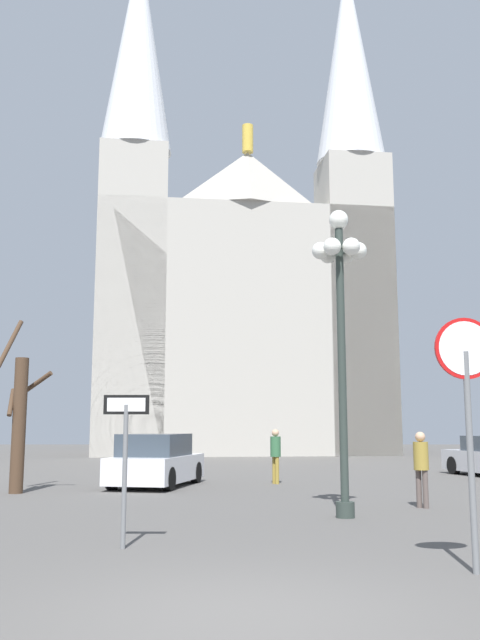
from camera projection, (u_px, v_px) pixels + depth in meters
ground_plane at (242, 616)px, 6.27m from camera, size 120.00×120.00×0.00m
cathedral at (241, 287)px, 44.69m from camera, size 19.34×12.24×34.38m
stop_sign at (467, 392)px, 8.37m from camera, size 0.77×0.10×3.07m
one_way_arrow_sign at (125, 447)px, 9.91m from camera, size 0.67×0.07×2.19m
street_lamp at (340, 298)px, 13.66m from camera, size 1.11×1.01×6.10m
bare_tree at (19, 418)px, 18.04m from camera, size 1.38×1.10×4.65m
parked_car_near_white at (156, 462)px, 19.87m from camera, size 2.58×4.34×1.51m
pedestrian_walking at (421, 462)px, 14.68m from camera, size 0.32×0.32×1.61m
pedestrian_standing at (275, 451)px, 20.77m from camera, size 0.32×0.32×1.64m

